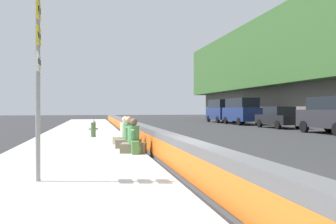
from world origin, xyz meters
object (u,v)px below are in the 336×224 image
Objects in this scene: seated_person_middle at (129,138)px; fire_hydrant at (93,128)px; backpack at (136,148)px; parked_car_far at (221,110)px; parked_car_midline at (241,111)px; route_sign_post at (38,73)px; parked_car_third at (333,115)px; seated_person_foreground at (133,142)px; seated_person_rear at (125,136)px; parked_car_fourth at (278,117)px.

fire_hydrant is at bearing 13.40° from seated_person_middle.
parked_car_far is (26.61, -12.84, 1.02)m from backpack.
route_sign_post is at bearing 148.45° from parked_car_midline.
seated_person_middle is at bearing 1.15° from backpack.
route_sign_post is at bearing 157.22° from seated_person_middle.
parked_car_midline reaches higher than backpack.
parked_car_third is at bearing -85.91° from fire_hydrant.
fire_hydrant is 19.96m from parked_car_midline.
parked_car_third is (7.56, -13.05, 0.70)m from seated_person_foreground.
parked_car_far is (18.62, 0.19, 0.17)m from parked_car_third.
seated_person_foreground is at bearing -179.05° from seated_person_rear.
fire_hydrant reaches higher than backpack.
parked_car_far is at bearing -26.63° from route_sign_post.
seated_person_middle is 2.81× the size of backpack.
route_sign_post reaches higher than seated_person_rear.
seated_person_rear is (1.14, 0.02, -0.01)m from seated_person_middle.
seated_person_middle is 14.49m from parked_car_third.
parked_car_midline reaches higher than parked_car_third.
fire_hydrant is 7.09m from backpack.
parked_car_third is (11.61, -15.35, -1.05)m from route_sign_post.
fire_hydrant is 14.36m from parked_car_third.
parked_car_fourth is 0.88× the size of parked_car_far.
backpack is 19.60m from parked_car_fourth.
parked_car_fourth reaches higher than fire_hydrant.
seated_person_foreground is (4.06, -2.30, -1.75)m from route_sign_post.
parked_car_far is (30.23, -15.16, -0.88)m from route_sign_post.
parked_car_far is at bearing 1.26° from parked_car_fourth.
fire_hydrant is at bearing 134.96° from parked_car_midline.
route_sign_post is at bearing 153.37° from parked_car_far.
seated_person_rear is at bearing 0.94° from seated_person_middle.
backpack is 0.08× the size of parked_car_far.
backpack is (-2.94, -0.05, -0.15)m from seated_person_rear.
fire_hydrant is 6.66m from seated_person_foreground.
parked_car_far is (12.05, 0.26, 0.49)m from parked_car_fourth.
seated_person_foreground reaches higher than backpack.
parked_car_midline is (20.63, -12.85, 0.87)m from seated_person_foreground.
seated_person_foreground is 0.46m from backpack.
parked_car_third reaches higher than backpack.
fire_hydrant is 5.32m from seated_person_middle.
route_sign_post is 19.28m from parked_car_third.
parked_car_fourth reaches higher than backpack.
parked_car_third reaches higher than seated_person_rear.
parked_car_fourth is at bearing -40.31° from route_sign_post.
parked_car_fourth reaches higher than seated_person_rear.
parked_car_third is at bearing -59.92° from seated_person_foreground.
seated_person_foreground is 0.24× the size of parked_car_fourth.
parked_car_fourth is (18.18, -15.42, -1.37)m from route_sign_post.
seated_person_rear is at bearing 111.13° from parked_car_third.
route_sign_post is 10.77m from fire_hydrant.
backpack is 15.32m from parked_car_third.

